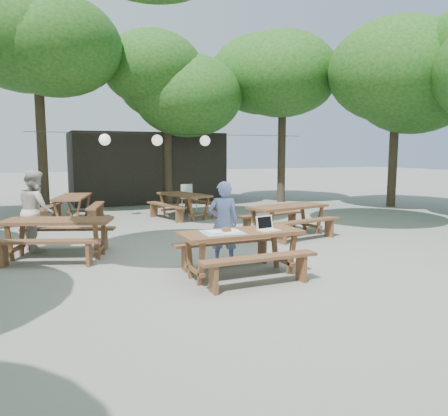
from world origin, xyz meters
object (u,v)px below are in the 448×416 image
Objects in this scene: woman at (223,222)px; main_picnic_table at (241,253)px; plastic_chair at (189,203)px; second_person at (36,210)px; picnic_table_nw at (58,238)px.

main_picnic_table is at bearing 105.26° from woman.
woman reaches higher than plastic_chair.
plastic_chair is (1.90, 8.19, -0.13)m from main_picnic_table.
main_picnic_table is 1.19× the size of second_person.
main_picnic_table is 0.97m from woman.
woman is (0.07, 0.89, 0.37)m from main_picnic_table.
woman is at bearing -10.11° from picnic_table_nw.
main_picnic_table is 2.22× the size of plastic_chair.
picnic_table_nw is at bearing -11.01° from woman.
woman is at bearing -142.09° from second_person.
second_person is 6.90m from plastic_chair.
main_picnic_table is 0.86× the size of picnic_table_nw.
picnic_table_nw is 7.29m from plastic_chair.
second_person is at bearing 131.69° from main_picnic_table.
main_picnic_table is at bearing -151.27° from second_person.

